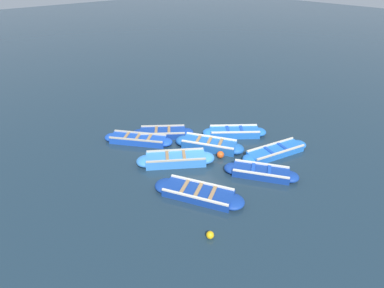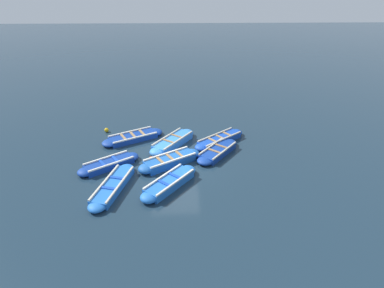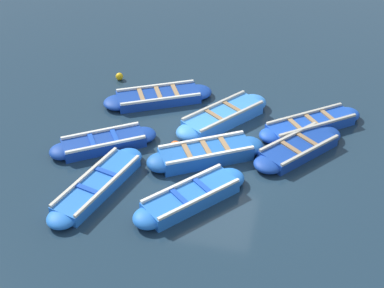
{
  "view_description": "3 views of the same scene",
  "coord_description": "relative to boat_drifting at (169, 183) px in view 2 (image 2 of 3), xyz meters",
  "views": [
    {
      "loc": [
        -8.32,
        -8.86,
        7.76
      ],
      "look_at": [
        -0.17,
        0.38,
        0.19
      ],
      "focal_mm": 28.0,
      "sensor_mm": 36.0,
      "label": 1
    },
    {
      "loc": [
        13.09,
        0.44,
        7.95
      ],
      "look_at": [
        -0.77,
        0.91,
        0.5
      ],
      "focal_mm": 28.0,
      "sensor_mm": 36.0,
      "label": 2
    },
    {
      "loc": [
        12.05,
        2.28,
        9.01
      ],
      "look_at": [
        0.05,
        -0.71,
        0.21
      ],
      "focal_mm": 50.0,
      "sensor_mm": 36.0,
      "label": 3
    }
  ],
  "objects": [
    {
      "name": "boat_drifting",
      "position": [
        0.0,
        0.0,
        0.0
      ],
      "size": [
        3.02,
        2.69,
        0.43
      ],
      "color": "blue",
      "rests_on": "ground"
    },
    {
      "name": "buoy_yellow_far",
      "position": [
        -2.03,
        -0.96,
        -0.02
      ],
      "size": [
        0.33,
        0.33,
        0.33
      ],
      "primitive_type": "sphere",
      "color": "#E05119",
      "rests_on": "ground"
    },
    {
      "name": "boat_inner_gap",
      "position": [
        -3.84,
        0.05,
        0.02
      ],
      "size": [
        3.31,
        2.71,
        0.47
      ],
      "color": "#3884E0",
      "rests_on": "ground"
    },
    {
      "name": "buoy_orange_near",
      "position": [
        -5.65,
        -4.0,
        -0.06
      ],
      "size": [
        0.26,
        0.26,
        0.26
      ],
      "primitive_type": "sphere",
      "color": "#EAB214",
      "rests_on": "ground"
    },
    {
      "name": "boat_far_corner",
      "position": [
        -2.79,
        2.44,
        -0.03
      ],
      "size": [
        3.01,
        2.63,
        0.38
      ],
      "color": "navy",
      "rests_on": "ground"
    },
    {
      "name": "boat_tucked",
      "position": [
        -1.71,
        -3.01,
        -0.02
      ],
      "size": [
        2.37,
        2.99,
        0.38
      ],
      "color": "navy",
      "rests_on": "ground"
    },
    {
      "name": "boat_outer_right",
      "position": [
        0.1,
        -2.46,
        -0.03
      ],
      "size": [
        3.63,
        1.64,
        0.37
      ],
      "color": "blue",
      "rests_on": "ground"
    },
    {
      "name": "boat_end_of_row",
      "position": [
        -4.11,
        2.69,
        -0.02
      ],
      "size": [
        2.73,
        3.17,
        0.39
      ],
      "color": "#1947B7",
      "rests_on": "ground"
    },
    {
      "name": "ground_plane",
      "position": [
        -2.24,
        0.19,
        -0.19
      ],
      "size": [
        120.0,
        120.0,
        0.0
      ],
      "primitive_type": "plane",
      "color": "#1C303F"
    },
    {
      "name": "boat_mid_row",
      "position": [
        -4.58,
        -2.25,
        -0.03
      ],
      "size": [
        2.51,
        3.59,
        0.37
      ],
      "color": "navy",
      "rests_on": "ground"
    },
    {
      "name": "boat_centre",
      "position": [
        -1.84,
        -0.03,
        0.02
      ],
      "size": [
        2.44,
        3.29,
        0.46
      ],
      "color": "#1E59AD",
      "rests_on": "ground"
    }
  ]
}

